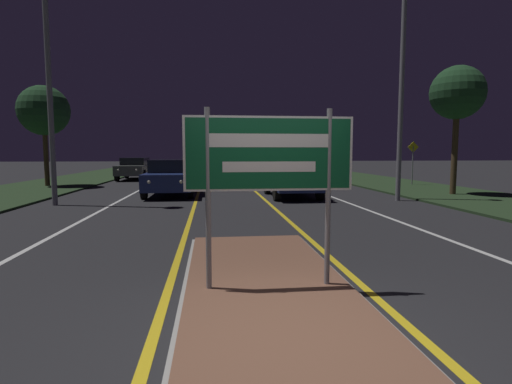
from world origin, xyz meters
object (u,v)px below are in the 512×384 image
(car_receding_2, at_px, (284,164))
(warning_sign, at_px, (413,159))
(car_approaching_0, at_px, (171,177))
(car_receding_1, at_px, (265,170))
(car_receding_0, at_px, (292,178))
(car_approaching_1, at_px, (135,168))
(streetlight_right_near, at_px, (402,61))
(highway_sign, at_px, (269,162))

(car_receding_2, distance_m, warning_sign, 15.83)
(car_approaching_0, height_order, warning_sign, warning_sign)
(car_receding_1, height_order, car_receding_2, car_receding_2)
(car_receding_0, height_order, car_approaching_1, car_receding_0)
(car_receding_1, bearing_deg, car_receding_2, 73.68)
(streetlight_right_near, distance_m, car_receding_1, 12.02)
(car_approaching_0, bearing_deg, car_receding_2, 65.93)
(streetlight_right_near, distance_m, car_receding_2, 21.98)
(highway_sign, bearing_deg, warning_sign, 57.02)
(car_receding_2, bearing_deg, warning_sign, -74.06)
(highway_sign, xyz_separation_m, car_receding_1, (2.62, 19.90, -1.02))
(car_receding_2, height_order, car_approaching_1, car_approaching_1)
(car_approaching_1, bearing_deg, car_approaching_0, -71.77)
(car_receding_0, bearing_deg, car_receding_1, 89.56)
(car_receding_0, bearing_deg, highway_sign, -103.05)
(highway_sign, distance_m, warning_sign, 18.71)
(streetlight_right_near, bearing_deg, car_receding_1, 109.29)
(car_receding_1, height_order, warning_sign, warning_sign)
(car_approaching_0, bearing_deg, streetlight_right_near, -18.70)
(streetlight_right_near, relative_size, car_receding_1, 1.98)
(car_receding_0, height_order, car_receding_1, car_receding_0)
(highway_sign, distance_m, car_receding_0, 11.35)
(car_approaching_1, bearing_deg, car_receding_0, -54.27)
(highway_sign, xyz_separation_m, car_receding_0, (2.55, 11.02, -0.92))
(highway_sign, height_order, car_receding_0, highway_sign)
(highway_sign, height_order, warning_sign, warning_sign)
(highway_sign, xyz_separation_m, car_approaching_0, (-2.45, 12.34, -0.92))
(car_approaching_1, bearing_deg, car_receding_1, -18.40)
(streetlight_right_near, height_order, car_receding_0, streetlight_right_near)
(car_receding_0, relative_size, car_approaching_0, 0.95)
(car_receding_2, bearing_deg, car_approaching_1, -145.09)
(car_approaching_1, xyz_separation_m, warning_sign, (16.06, -7.03, 0.70))
(highway_sign, height_order, car_approaching_1, highway_sign)
(car_approaching_1, bearing_deg, streetlight_right_near, -47.64)
(car_approaching_0, bearing_deg, car_receding_1, 56.17)
(car_receding_2, relative_size, warning_sign, 2.05)
(warning_sign, bearing_deg, highway_sign, -122.98)
(car_receding_1, distance_m, car_receding_2, 11.46)
(highway_sign, bearing_deg, car_receding_2, 79.29)
(car_receding_1, distance_m, warning_sign, 8.69)
(car_receding_1, xyz_separation_m, warning_sign, (7.56, -4.21, 0.79))
(car_approaching_0, bearing_deg, car_receding_0, -14.80)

